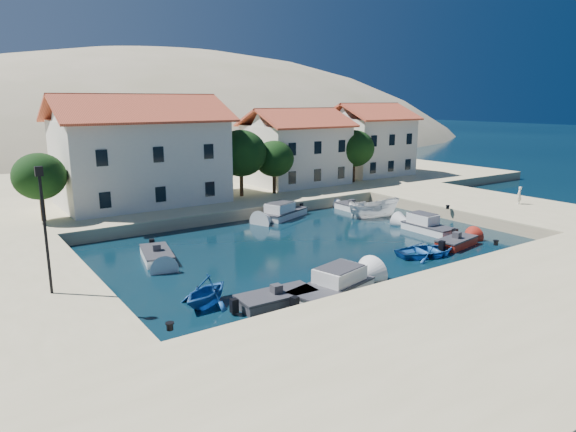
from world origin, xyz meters
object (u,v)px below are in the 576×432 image
at_px(cabin_cruiser_south, 332,287).
at_px(cabin_cruiser_east, 428,226).
at_px(lamppost, 44,218).
at_px(rowboat_south, 427,255).
at_px(pedestrian, 519,195).
at_px(building_mid, 296,146).
at_px(building_right, 369,139).
at_px(building_left, 140,148).
at_px(boat_east, 374,218).

xyz_separation_m(cabin_cruiser_south, cabin_cruiser_east, (14.81, 6.11, 0.00)).
relative_size(lamppost, cabin_cruiser_east, 1.45).
distance_m(lamppost, rowboat_south, 23.50).
bearing_deg(pedestrian, lamppost, -23.78).
distance_m(building_mid, building_right, 12.04).
bearing_deg(lamppost, pedestrian, -0.32).
xyz_separation_m(building_right, cabin_cruiser_south, (-28.78, -28.02, -5.00)).
distance_m(building_left, cabin_cruiser_south, 26.61).
bearing_deg(rowboat_south, building_right, -21.95).
bearing_deg(lamppost, cabin_cruiser_south, -25.32).
bearing_deg(rowboat_south, pedestrian, -63.21).
xyz_separation_m(building_right, cabin_cruiser_east, (-13.97, -21.91, -5.00)).
bearing_deg(rowboat_south, building_left, 38.91).
bearing_deg(pedestrian, building_mid, -88.69).
bearing_deg(rowboat_south, lamppost, 93.96).
xyz_separation_m(lamppost, pedestrian, (39.29, -0.22, -2.95)).
xyz_separation_m(building_left, pedestrian, (27.79, -20.22, -4.14)).
distance_m(cabin_cruiser_south, boat_east, 19.31).
relative_size(cabin_cruiser_south, rowboat_south, 1.25).
relative_size(building_mid, boat_east, 2.17).
height_order(building_right, pedestrian, building_right).
xyz_separation_m(building_mid, boat_east, (-1.92, -14.70, -5.22)).
relative_size(cabin_cruiser_south, pedestrian, 3.44).
xyz_separation_m(building_right, pedestrian, (-2.21, -22.22, -3.67)).
height_order(building_left, rowboat_south, building_left).
bearing_deg(cabin_cruiser_south, building_left, 79.05).
bearing_deg(boat_east, building_left, 68.24).
bearing_deg(cabin_cruiser_south, pedestrian, -1.32).
xyz_separation_m(lamppost, cabin_cruiser_east, (27.53, 0.09, -4.28)).
xyz_separation_m(rowboat_south, cabin_cruiser_east, (4.87, 4.09, 0.48)).
distance_m(lamppost, cabin_cruiser_east, 27.86).
height_order(building_left, lamppost, building_left).
bearing_deg(cabin_cruiser_east, boat_east, -0.65).
bearing_deg(building_mid, rowboat_south, -105.29).
distance_m(building_mid, cabin_cruiser_east, 21.53).
distance_m(building_left, building_mid, 18.04).
relative_size(building_right, cabin_cruiser_south, 1.72).
bearing_deg(cabin_cruiser_east, lamppost, 89.99).
bearing_deg(cabin_cruiser_south, boat_east, 26.00).
height_order(building_mid, rowboat_south, building_mid).
bearing_deg(building_mid, cabin_cruiser_south, -121.84).
bearing_deg(cabin_cruiser_south, building_right, 30.59).
xyz_separation_m(cabin_cruiser_east, boat_east, (0.05, 6.21, -0.48)).
xyz_separation_m(cabin_cruiser_east, pedestrian, (11.76, -0.30, 1.32)).
height_order(building_mid, cabin_cruiser_south, building_mid).
relative_size(building_right, cabin_cruiser_east, 2.20).
xyz_separation_m(building_mid, cabin_cruiser_east, (-1.97, -20.91, -4.75)).
height_order(building_left, building_right, building_left).
bearing_deg(boat_east, cabin_cruiser_south, 148.31).
distance_m(building_left, pedestrian, 34.62).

